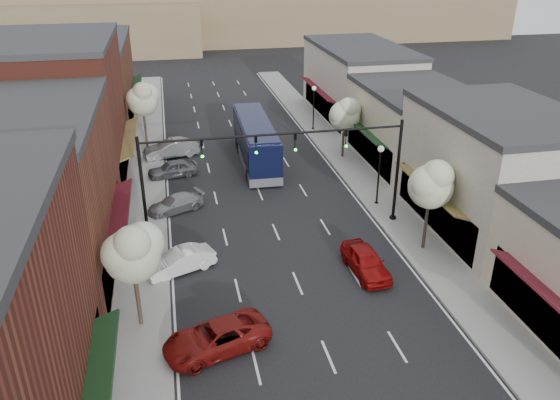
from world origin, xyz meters
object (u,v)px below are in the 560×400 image
parked_car_d (173,169)px  parked_car_a (217,337)px  signal_mast_right (363,159)px  tree_right_far (345,113)px  lamp_post_near (379,166)px  tree_right_near (432,183)px  coach_bus (256,141)px  parked_car_e (171,149)px  tree_left_far (143,98)px  lamp_post_far (314,101)px  parked_car_b (180,261)px  signal_mast_left (182,172)px  red_hatchback (366,261)px  parked_car_c (176,204)px  tree_left_near (133,251)px

parked_car_d → parked_car_a: bearing=-8.5°
signal_mast_right → tree_right_far: 12.27m
tree_right_far → signal_mast_right: bearing=-102.9°
signal_mast_right → tree_right_far: bearing=77.1°
lamp_post_near → tree_right_near: bearing=-85.2°
tree_right_far → coach_bus: tree_right_far is taller
lamp_post_near → coach_bus: 12.36m
tree_right_far → parked_car_e: 15.26m
tree_left_far → lamp_post_far: tree_left_far is taller
signal_mast_right → tree_right_near: (2.73, -4.05, -0.17)m
tree_right_near → parked_car_b: tree_right_near is taller
signal_mast_left → tree_right_far: 18.39m
tree_right_far → parked_car_b: 21.43m
signal_mast_right → tree_right_far: signal_mast_right is taller
tree_right_far → red_hatchback: bearing=-103.8°
tree_right_far → parked_car_d: tree_right_far is taller
parked_car_a → parked_car_b: bearing=173.6°
signal_mast_right → parked_car_e: signal_mast_right is taller
tree_right_far → parked_car_c: 16.74m
tree_left_near → coach_bus: 22.70m
tree_right_far → parked_car_a: (-13.21, -22.41, -3.31)m
coach_bus → parked_car_e: size_ratio=2.54×
signal_mast_right → parked_car_e: bearing=127.8°
lamp_post_near → parked_car_e: size_ratio=0.95×
coach_bus → parked_car_b: bearing=-111.9°
parked_car_c → coach_bus: bearing=114.7°
tree_right_near → coach_bus: tree_right_near is taller
tree_left_near → parked_car_a: bearing=-35.4°
coach_bus → red_hatchback: 18.64m
coach_bus → tree_left_near: bearing=-112.0°
lamp_post_near → tree_right_far: bearing=86.7°
tree_left_far → parked_car_d: bearing=-74.1°
tree_right_near → tree_left_near: 17.08m
parked_car_b → parked_car_e: parked_car_e is taller
tree_right_far → coach_bus: 7.87m
tree_right_near → parked_car_d: bearing=134.5°
signal_mast_left → lamp_post_far: size_ratio=1.85×
signal_mast_right → parked_car_d: bearing=137.8°
signal_mast_right → coach_bus: size_ratio=0.69×
tree_right_far → parked_car_d: (-14.55, -1.22, -3.32)m
tree_right_near → parked_car_e: size_ratio=1.27×
parked_car_a → parked_car_e: (-1.34, 25.69, 0.09)m
tree_right_far → tree_left_near: (-16.60, -20.00, 0.23)m
coach_bus → red_hatchback: (3.20, -18.32, -1.15)m
lamp_post_far → parked_car_e: lamp_post_far is taller
parked_car_a → parked_car_c: bearing=168.0°
tree_left_far → parked_car_c: (2.05, -13.56, -4.02)m
red_hatchback → parked_car_d: (-10.20, 16.42, -0.06)m
coach_bus → parked_car_e: (-7.00, 2.60, -1.11)m
tree_right_near → lamp_post_near: 6.74m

